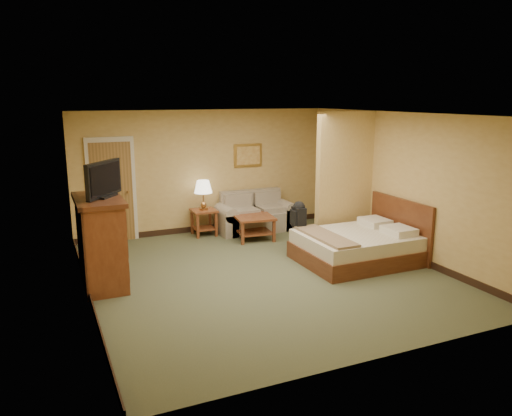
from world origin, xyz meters
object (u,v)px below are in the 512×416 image
dresser (101,242)px  coffee_table (254,222)px  bed (359,246)px  loveseat (255,218)px

dresser → coffee_table: bearing=23.7°
dresser → bed: bearing=-8.8°
loveseat → dresser: bearing=-149.9°
loveseat → coffee_table: size_ratio=2.00×
coffee_table → bed: (1.14, -2.05, -0.06)m
coffee_table → dresser: dresser is taller
coffee_table → loveseat: bearing=63.5°
dresser → bed: 4.37m
coffee_table → bed: size_ratio=0.43×
coffee_table → dresser: (-3.16, -1.38, 0.35)m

